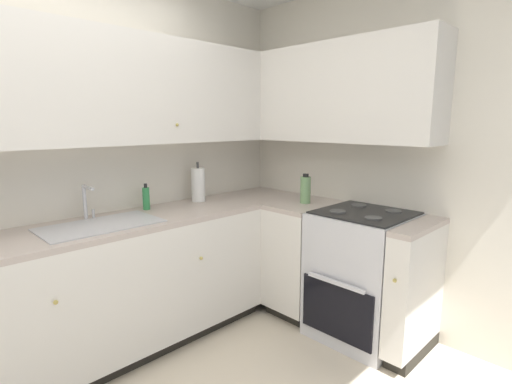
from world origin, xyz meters
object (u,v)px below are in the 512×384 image
Objects in this scene: soap_bottle at (146,198)px; paper_towel_roll at (198,185)px; oven_range at (362,274)px; oil_bottle at (305,190)px.

paper_towel_roll is at bearing -2.51° from soap_bottle.
paper_towel_roll reaches higher than soap_bottle.
soap_bottle is 0.46m from paper_towel_roll.
oil_bottle reaches higher than oven_range.
paper_towel_roll is (-0.57, 1.18, 0.59)m from oven_range.
soap_bottle is 1.22m from oil_bottle.
oven_range is at bearing -64.08° from paper_towel_roll.
oven_range is 1.44m from paper_towel_roll.
paper_towel_roll is 1.41× the size of oil_bottle.
soap_bottle is (-1.03, 1.20, 0.53)m from oven_range.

